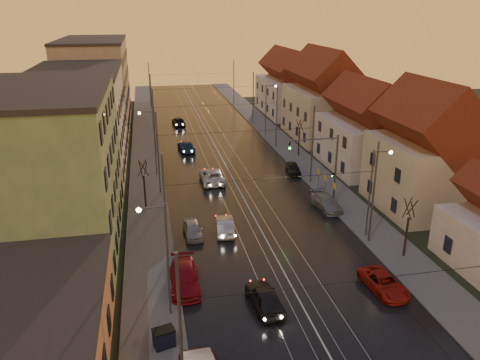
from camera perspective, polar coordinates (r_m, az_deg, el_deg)
ground at (r=32.19m, az=8.31°, el=-16.22°), size 160.00×160.00×0.00m
road at (r=67.62m, az=-2.90°, el=3.87°), size 16.00×120.00×0.04m
sidewalk_left at (r=66.94m, az=-11.41°, el=3.37°), size 4.00×120.00×0.15m
sidewalk_right at (r=69.70m, az=5.28°, el=4.36°), size 4.00×120.00×0.15m
tram_rail_0 at (r=67.34m, az=-4.75°, el=3.79°), size 0.06×120.00×0.03m
tram_rail_1 at (r=67.50m, az=-3.55°, el=3.86°), size 0.06×120.00×0.03m
tram_rail_2 at (r=67.72m, az=-2.25°, el=3.94°), size 0.06×120.00×0.03m
tram_rail_3 at (r=67.95m, az=-1.06°, el=4.01°), size 0.06×120.00×0.03m
apartment_left_0 at (r=28.97m, az=-26.44°, el=-17.58°), size 10.00×14.00×4.50m
apartment_left_1 at (r=41.01m, az=-22.13°, el=0.92°), size 10.00×18.00×13.00m
apartment_left_2 at (r=60.19m, az=-18.92°, el=6.64°), size 10.00×20.00×12.00m
apartment_left_3 at (r=83.48m, az=-17.12°, el=11.07°), size 10.00×24.00×14.00m
house_right_1 at (r=49.19m, az=21.72°, el=2.75°), size 8.67×10.20×10.80m
house_right_2 at (r=60.25m, az=15.10°, el=5.71°), size 9.18×12.24×9.20m
house_right_3 at (r=73.41m, az=10.07°, el=9.54°), size 9.18×14.28×11.50m
house_right_4 at (r=90.30m, az=5.91°, el=11.21°), size 9.18×16.32×10.00m
catenary_pole_l_0 at (r=23.29m, az=-7.24°, el=-18.48°), size 0.16×0.16×9.00m
catenary_pole_l_1 at (r=36.25m, az=-9.12°, el=-3.65°), size 0.16×0.16×9.00m
catenary_pole_r_1 at (r=40.47m, az=15.96°, el=-1.61°), size 0.16×0.16×9.00m
catenary_pole_l_2 at (r=50.35m, az=-9.95°, el=3.15°), size 0.16×0.16×9.00m
catenary_pole_r_2 at (r=53.47m, az=8.81°, el=4.23°), size 0.16×0.16×9.00m
catenary_pole_l_3 at (r=64.86m, az=-10.42°, el=6.95°), size 0.16×0.16×9.00m
catenary_pole_r_3 at (r=67.31m, az=4.49°, el=7.70°), size 0.16×0.16×9.00m
catenary_pole_l_4 at (r=79.55m, az=-10.72°, el=9.35°), size 0.16×0.16×9.00m
catenary_pole_r_4 at (r=81.56m, az=1.61°, el=9.95°), size 0.16×0.16×9.00m
catenary_pole_l_5 at (r=97.30m, az=-10.96°, el=11.27°), size 0.16×0.16×9.00m
catenary_pole_r_5 at (r=98.95m, az=-0.76°, el=11.77°), size 0.16×0.16×9.00m
street_lamp_0 at (r=29.77m, az=-9.48°, el=-8.40°), size 1.75×0.32×8.00m
street_lamp_1 at (r=41.39m, az=16.02°, el=-0.56°), size 1.75×0.32×8.00m
street_lamp_2 at (r=56.02m, az=-10.71°, el=5.25°), size 1.75×0.32×8.00m
street_lamp_3 at (r=73.97m, az=3.40°, el=9.17°), size 1.75×0.32×8.00m
traffic_light_mast at (r=47.88m, az=10.55°, el=2.35°), size 5.30×0.32×7.20m
bare_tree_0 at (r=47.20m, az=-11.57°, el=-0.71°), size 1.09×1.09×5.11m
bare_tree_1 at (r=39.63m, az=19.69°, el=-5.70°), size 1.09×1.09×5.11m
bare_tree_2 at (r=63.67m, az=7.22°, el=5.01°), size 1.09×1.09×5.11m
driving_car_0 at (r=32.39m, az=3.02°, el=-14.10°), size 2.16×4.60×1.52m
driving_car_1 at (r=42.11m, az=-1.86°, el=-5.55°), size 1.98×4.47×1.42m
driving_car_2 at (r=54.14m, az=-3.46°, el=0.48°), size 2.55×5.52×1.53m
driving_car_3 at (r=66.56m, az=-6.56°, el=4.13°), size 2.40×5.13×1.45m
driving_car_4 at (r=81.60m, az=-7.49°, el=7.11°), size 2.33×4.64×1.52m
parked_left_2 at (r=34.65m, az=-6.78°, el=-11.75°), size 2.22×5.19×1.49m
parked_left_3 at (r=41.74m, az=-5.80°, el=-6.00°), size 1.65×3.83×1.29m
parked_right_0 at (r=35.57m, az=17.11°, el=-11.92°), size 2.45×4.60×1.23m
parked_right_1 at (r=47.77m, az=10.47°, el=-2.70°), size 2.35×4.89×1.37m
parked_right_2 at (r=57.45m, az=6.50°, el=1.43°), size 2.02×3.95×1.29m
dumpster at (r=29.46m, az=-9.25°, el=-18.51°), size 1.38×1.10×1.10m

